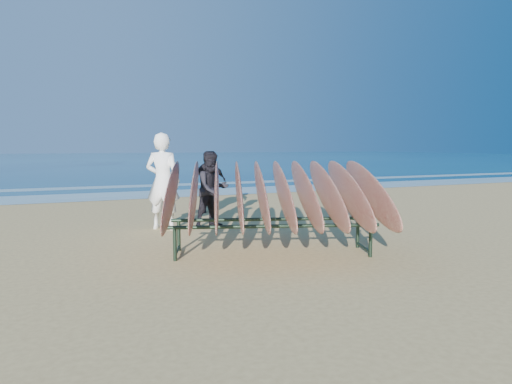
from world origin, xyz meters
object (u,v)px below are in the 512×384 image
person_white (163,181)px  person_dark_a (212,189)px  person_dark_b (209,182)px  surfboard_rack (272,193)px

person_white → person_dark_a: size_ratio=1.23×
person_dark_b → surfboard_rack: bearing=82.6°
person_white → person_dark_b: bearing=-95.5°
person_white → person_dark_b: size_ratio=1.25×
surfboard_rack → person_dark_b: size_ratio=2.51×
surfboard_rack → person_dark_a: 2.68m
person_dark_a → person_dark_b: 2.11m
surfboard_rack → person_white: bearing=130.3°
person_dark_a → person_dark_b: size_ratio=1.01×
person_white → person_dark_a: (1.00, -0.15, -0.19)m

